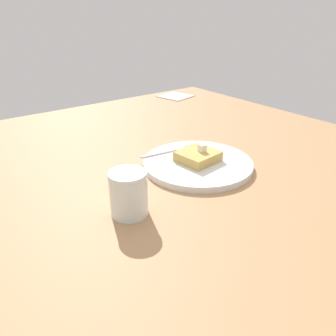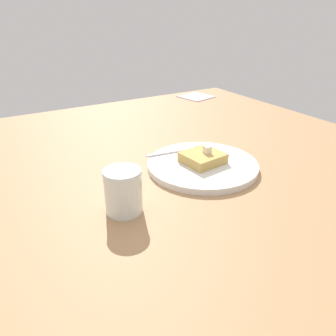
% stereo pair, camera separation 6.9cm
% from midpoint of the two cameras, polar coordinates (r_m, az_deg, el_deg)
% --- Properties ---
extents(table_surface, '(1.23, 1.23, 0.03)m').
position_cam_midpoint_polar(table_surface, '(0.83, -2.07, 0.37)').
color(table_surface, '#AC8055').
rests_on(table_surface, ground).
extents(plate, '(0.27, 0.27, 0.01)m').
position_cam_midpoint_polar(plate, '(0.79, 2.73, 0.81)').
color(plate, silver).
rests_on(plate, table_surface).
extents(toast_slice_center, '(0.10, 0.09, 0.02)m').
position_cam_midpoint_polar(toast_slice_center, '(0.79, 2.76, 1.99)').
color(toast_slice_center, tan).
rests_on(toast_slice_center, plate).
extents(butter_pat_primary, '(0.02, 0.02, 0.02)m').
position_cam_midpoint_polar(butter_pat_primary, '(0.78, 3.46, 3.46)').
color(butter_pat_primary, '#F7EACA').
rests_on(butter_pat_primary, toast_slice_center).
extents(fork, '(0.16, 0.04, 0.00)m').
position_cam_midpoint_polar(fork, '(0.85, -1.57, 3.04)').
color(fork, silver).
rests_on(fork, plate).
extents(syrup_jar, '(0.07, 0.07, 0.09)m').
position_cam_midpoint_polar(syrup_jar, '(0.61, -10.10, -4.76)').
color(syrup_jar, '#331708').
rests_on(syrup_jar, table_surface).
extents(napkin, '(0.15, 0.15, 0.00)m').
position_cam_midpoint_polar(napkin, '(1.46, -0.06, 12.39)').
color(napkin, beige).
rests_on(napkin, table_surface).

